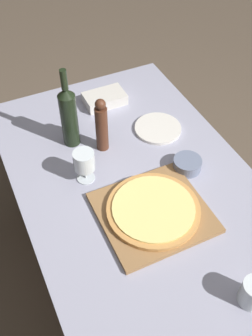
{
  "coord_description": "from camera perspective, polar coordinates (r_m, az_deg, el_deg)",
  "views": [
    {
      "loc": [
        -0.48,
        -0.84,
        1.98
      ],
      "look_at": [
        -0.03,
        0.11,
        0.84
      ],
      "focal_mm": 42.0,
      "sensor_mm": 36.0,
      "label": 1
    }
  ],
  "objects": [
    {
      "name": "wine_bottle",
      "position": [
        1.66,
        -8.3,
        7.54
      ],
      "size": [
        0.07,
        0.07,
        0.37
      ],
      "color": "black",
      "rests_on": "dining_table"
    },
    {
      "name": "dining_table",
      "position": [
        1.62,
        2.68,
        -5.88
      ],
      "size": [
        0.93,
        1.63,
        0.78
      ],
      "color": "#9393A8",
      "rests_on": "ground_plane"
    },
    {
      "name": "food_container",
      "position": [
        1.95,
        -3.12,
        10.04
      ],
      "size": [
        0.2,
        0.12,
        0.05
      ],
      "color": "beige",
      "rests_on": "dining_table"
    },
    {
      "name": "pepper_mill",
      "position": [
        1.64,
        -3.56,
        6.12
      ],
      "size": [
        0.05,
        0.05,
        0.26
      ],
      "color": "#4C2819",
      "rests_on": "dining_table"
    },
    {
      "name": "ground_plane",
      "position": [
        2.21,
        2.04,
        -16.71
      ],
      "size": [
        12.0,
        12.0,
        0.0
      ],
      "primitive_type": "plane",
      "color": "brown"
    },
    {
      "name": "dinner_plate",
      "position": [
        1.81,
        4.65,
        5.76
      ],
      "size": [
        0.21,
        0.21,
        0.01
      ],
      "color": "silver",
      "rests_on": "dining_table"
    },
    {
      "name": "cutting_board",
      "position": [
        1.48,
        3.95,
        -6.45
      ],
      "size": [
        0.4,
        0.37,
        0.02
      ],
      "color": "olive",
      "rests_on": "dining_table"
    },
    {
      "name": "small_bowl",
      "position": [
        1.64,
        8.87,
        0.54
      ],
      "size": [
        0.12,
        0.12,
        0.05
      ],
      "color": "slate",
      "rests_on": "dining_table"
    },
    {
      "name": "pizza",
      "position": [
        1.47,
        3.99,
        -5.97
      ],
      "size": [
        0.35,
        0.35,
        0.02
      ],
      "color": "#C68947",
      "rests_on": "cutting_board"
    },
    {
      "name": "wine_glass",
      "position": [
        1.53,
        -6.1,
        0.93
      ],
      "size": [
        0.08,
        0.08,
        0.14
      ],
      "color": "silver",
      "rests_on": "dining_table"
    }
  ]
}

